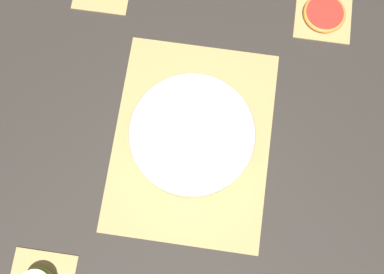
{
  "coord_description": "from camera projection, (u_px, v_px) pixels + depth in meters",
  "views": [
    {
      "loc": [
        0.22,
        0.03,
        0.97
      ],
      "look_at": [
        0.0,
        0.0,
        0.03
      ],
      "focal_mm": 42.0,
      "sensor_mm": 36.0,
      "label": 1
    }
  ],
  "objects": [
    {
      "name": "fruit_salad_bowl",
      "position": [
        192.0,
        136.0,
        0.95
      ],
      "size": [
        0.27,
        0.27,
        0.07
      ],
      "color": "silver",
      "rests_on": "bamboo_mat_center"
    },
    {
      "name": "grapefruit_slice",
      "position": [
        324.0,
        13.0,
        1.06
      ],
      "size": [
        0.1,
        0.1,
        0.01
      ],
      "color": "red",
      "rests_on": "coaster_mat_far_left"
    },
    {
      "name": "coaster_mat_far_left",
      "position": [
        323.0,
        15.0,
        1.07
      ],
      "size": [
        0.13,
        0.13,
        0.01
      ],
      "color": "tan",
      "rests_on": "ground_plane"
    },
    {
      "name": "bamboo_mat_center",
      "position": [
        192.0,
        140.0,
        1.0
      ],
      "size": [
        0.45,
        0.34,
        0.01
      ],
      "color": "tan",
      "rests_on": "ground_plane"
    },
    {
      "name": "ground_plane",
      "position": [
        192.0,
        141.0,
        1.0
      ],
      "size": [
        6.0,
        6.0,
        0.0
      ],
      "primitive_type": "plane",
      "color": "#2D2823"
    }
  ]
}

